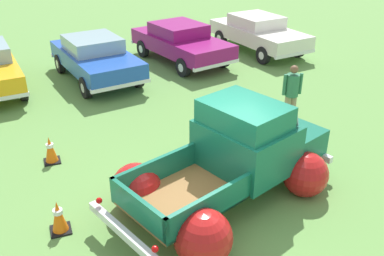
{
  "coord_description": "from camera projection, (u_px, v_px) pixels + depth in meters",
  "views": [
    {
      "loc": [
        -3.06,
        -6.11,
        5.03
      ],
      "look_at": [
        0.0,
        1.54,
        0.88
      ],
      "focal_mm": 39.67,
      "sensor_mm": 36.0,
      "label": 1
    }
  ],
  "objects": [
    {
      "name": "ground_plane",
      "position": [
        221.0,
        200.0,
        8.34
      ],
      "size": [
        80.0,
        80.0,
        0.0
      ],
      "primitive_type": "plane",
      "color": "#609347"
    },
    {
      "name": "show_car_2",
      "position": [
        181.0,
        41.0,
        15.88
      ],
      "size": [
        2.91,
        4.73,
        1.43
      ],
      "rotation": [
        0.0,
        0.0,
        -1.33
      ],
      "color": "black",
      "rests_on": "ground"
    },
    {
      "name": "spectator_0",
      "position": [
        292.0,
        91.0,
        11.05
      ],
      "size": [
        0.54,
        0.4,
        1.61
      ],
      "rotation": [
        0.0,
        0.0,
        4.53
      ],
      "color": "gray",
      "rests_on": "ground"
    },
    {
      "name": "show_car_3",
      "position": [
        258.0,
        32.0,
        17.15
      ],
      "size": [
        2.53,
        4.73,
        1.43
      ],
      "rotation": [
        0.0,
        0.0,
        -1.43
      ],
      "color": "black",
      "rests_on": "ground"
    },
    {
      "name": "show_car_1",
      "position": [
        95.0,
        57.0,
        14.14
      ],
      "size": [
        2.62,
        4.53,
        1.43
      ],
      "rotation": [
        0.0,
        0.0,
        -1.4
      ],
      "color": "black",
      "rests_on": "ground"
    },
    {
      "name": "vintage_pickup_truck",
      "position": [
        236.0,
        160.0,
        8.23
      ],
      "size": [
        5.0,
        3.87,
        1.96
      ],
      "rotation": [
        0.0,
        0.0,
        0.35
      ],
      "color": "black",
      "rests_on": "ground"
    },
    {
      "name": "lane_cone_1",
      "position": [
        59.0,
        217.0,
        7.4
      ],
      "size": [
        0.36,
        0.36,
        0.63
      ],
      "color": "black",
      "rests_on": "ground"
    },
    {
      "name": "lane_cone_0",
      "position": [
        50.0,
        150.0,
        9.51
      ],
      "size": [
        0.36,
        0.36,
        0.63
      ],
      "color": "black",
      "rests_on": "ground"
    }
  ]
}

